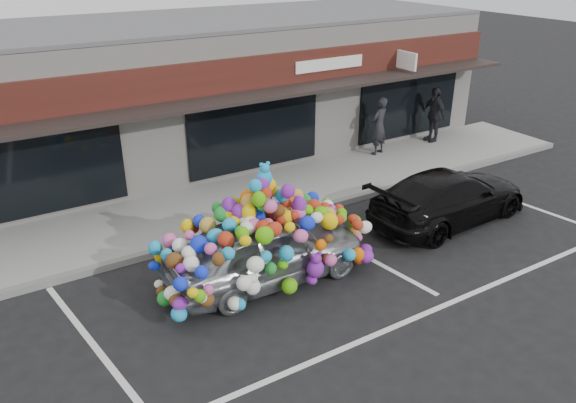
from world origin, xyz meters
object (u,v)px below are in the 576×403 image
toy_car (266,242)px  pedestrian_c (434,114)px  black_sedan (449,197)px  pedestrian_a (379,126)px

toy_car → pedestrian_c: toy_car is taller
black_sedan → pedestrian_a: (1.43, 4.48, 0.43)m
black_sedan → pedestrian_c: bearing=-44.3°
black_sedan → pedestrian_a: bearing=-21.2°
toy_car → black_sedan: (5.27, -0.00, -0.23)m
black_sedan → pedestrian_c: (3.90, 4.52, 0.43)m
toy_car → black_sedan: 5.27m
toy_car → black_sedan: toy_car is taller
pedestrian_c → pedestrian_a: bearing=-83.2°
toy_car → pedestrian_c: 10.22m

